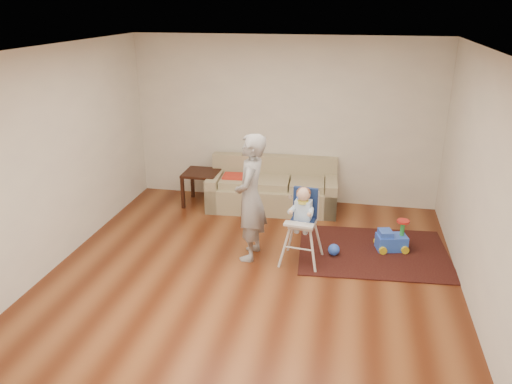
% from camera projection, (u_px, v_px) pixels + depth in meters
% --- Properties ---
extents(ground, '(5.50, 5.50, 0.00)m').
position_uv_depth(ground, '(249.00, 280.00, 6.07)').
color(ground, '#4C1F0E').
rests_on(ground, ground).
extents(room_envelope, '(5.04, 5.52, 2.72)m').
position_uv_depth(room_envelope, '(258.00, 119.00, 5.87)').
color(room_envelope, silver).
rests_on(room_envelope, ground).
extents(sofa, '(2.11, 0.98, 0.80)m').
position_uv_depth(sofa, '(272.00, 185.00, 8.05)').
color(sofa, tan).
rests_on(sofa, ground).
extents(side_table, '(0.56, 0.56, 0.56)m').
position_uv_depth(side_table, '(202.00, 188.00, 8.27)').
color(side_table, black).
rests_on(side_table, ground).
extents(area_rug, '(2.08, 1.62, 0.02)m').
position_uv_depth(area_rug, '(373.00, 252.00, 6.73)').
color(area_rug, black).
rests_on(area_rug, ground).
extents(ride_on_toy, '(0.45, 0.37, 0.43)m').
position_uv_depth(ride_on_toy, '(392.00, 235.00, 6.72)').
color(ride_on_toy, blue).
rests_on(ride_on_toy, area_rug).
extents(toy_ball, '(0.16, 0.16, 0.16)m').
position_uv_depth(toy_ball, '(334.00, 250.00, 6.61)').
color(toy_ball, blue).
rests_on(toy_ball, area_rug).
extents(high_chair, '(0.53, 0.53, 1.03)m').
position_uv_depth(high_chair, '(302.00, 227.00, 6.33)').
color(high_chair, silver).
rests_on(high_chair, ground).
extents(adult, '(0.41, 0.62, 1.67)m').
position_uv_depth(adult, '(251.00, 198.00, 6.35)').
color(adult, gray).
rests_on(adult, ground).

